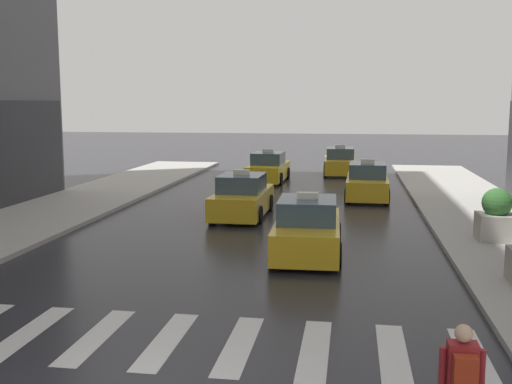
{
  "coord_description": "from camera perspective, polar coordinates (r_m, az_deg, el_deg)",
  "views": [
    {
      "loc": [
        3.26,
        -7.32,
        4.3
      ],
      "look_at": [
        0.87,
        8.0,
        2.04
      ],
      "focal_mm": 43.06,
      "sensor_mm": 36.0,
      "label": 1
    }
  ],
  "objects": [
    {
      "name": "crosswalk_markings",
      "position": [
        11.64,
        -8.29,
        -13.46
      ],
      "size": [
        11.3,
        2.8,
        0.01
      ],
      "color": "silver",
      "rests_on": "ground"
    },
    {
      "name": "pedestrian_with_backpack",
      "position": [
        8.19,
        18.59,
        -16.15
      ],
      "size": [
        0.55,
        0.43,
        1.65
      ],
      "color": "#333338",
      "rests_on": "ground"
    },
    {
      "name": "taxi_lead",
      "position": [
        17.61,
        4.8,
        -3.47
      ],
      "size": [
        2.02,
        4.58,
        1.8
      ],
      "color": "gold",
      "rests_on": "ground"
    },
    {
      "name": "taxi_second",
      "position": [
        23.38,
        -1.29,
        -0.52
      ],
      "size": [
        1.96,
        4.56,
        1.8
      ],
      "color": "gold",
      "rests_on": "ground"
    },
    {
      "name": "taxi_fifth",
      "position": [
        37.55,
        7.79,
        2.73
      ],
      "size": [
        2.05,
        4.6,
        1.8
      ],
      "color": "gold",
      "rests_on": "ground"
    },
    {
      "name": "taxi_third",
      "position": [
        28.21,
        10.28,
        0.86
      ],
      "size": [
        1.99,
        4.57,
        1.8
      ],
      "color": "gold",
      "rests_on": "ground"
    },
    {
      "name": "taxi_fourth",
      "position": [
        33.79,
        1.16,
        2.2
      ],
      "size": [
        2.06,
        4.6,
        1.8
      ],
      "color": "yellow",
      "rests_on": "ground"
    },
    {
      "name": "planter_mid_block",
      "position": [
        20.06,
        21.43,
        -2.14
      ],
      "size": [
        1.1,
        1.1,
        1.6
      ],
      "color": "#A8A399",
      "rests_on": "curb_right"
    }
  ]
}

